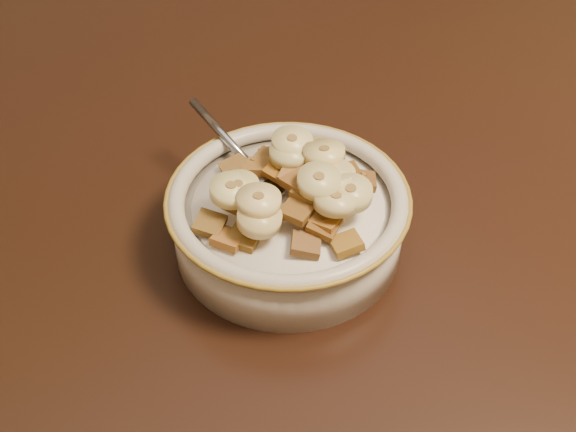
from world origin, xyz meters
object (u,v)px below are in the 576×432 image
chair (175,13)px  cereal_bowl (288,225)px  table (390,105)px  spoon (265,181)px

chair → cereal_bowl: bearing=-124.0°
table → chair: chair is taller
table → chair: (0.13, 0.82, -0.30)m
cereal_bowl → spoon: (-0.00, 0.03, 0.03)m
table → spoon: bearing=-153.3°
chair → spoon: (-0.34, -0.92, 0.37)m
spoon → chair: bearing=-115.6°
cereal_bowl → chair: bearing=70.5°
chair → spoon: size_ratio=20.65×
cereal_bowl → spoon: bearing=95.5°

